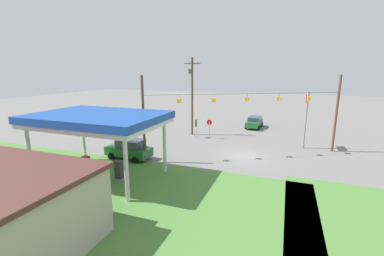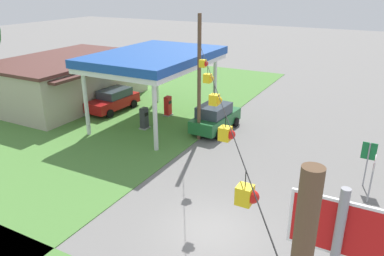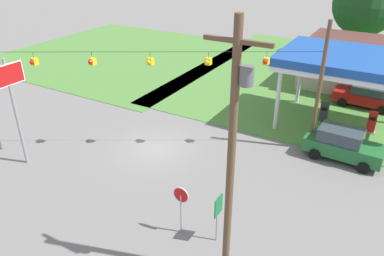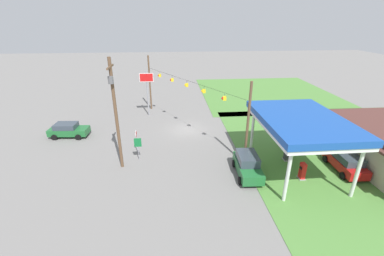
{
  "view_description": "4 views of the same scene",
  "coord_description": "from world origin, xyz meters",
  "px_view_note": "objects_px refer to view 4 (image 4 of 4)",
  "views": [
    {
      "loc": [
        -3.65,
        25.11,
        8.4
      ],
      "look_at": [
        4.9,
        2.13,
        3.0
      ],
      "focal_mm": 24.0,
      "sensor_mm": 36.0,
      "label": 1
    },
    {
      "loc": [
        -12.02,
        -5.49,
        9.79
      ],
      "look_at": [
        5.17,
        3.7,
        2.2
      ],
      "focal_mm": 35.0,
      "sensor_mm": 36.0,
      "label": 2
    },
    {
      "loc": [
        12.43,
        -16.77,
        12.12
      ],
      "look_at": [
        2.36,
        0.66,
        1.8
      ],
      "focal_mm": 35.0,
      "sensor_mm": 36.0,
      "label": 3
    },
    {
      "loc": [
        29.75,
        -1.97,
        13.13
      ],
      "look_at": [
        2.65,
        0.38,
        1.36
      ],
      "focal_mm": 24.0,
      "sensor_mm": 36.0,
      "label": 4
    }
  ],
  "objects_px": {
    "fuel_pump_far": "(302,172)",
    "route_sign": "(138,145)",
    "car_at_pumps_front": "(248,165)",
    "car_at_pumps_rear": "(345,162)",
    "stop_sign_overhead": "(147,85)",
    "gas_station_canopy": "(301,122)",
    "car_on_crossroad": "(68,130)",
    "stop_sign_roadside": "(136,137)",
    "fuel_pump_near": "(287,154)",
    "utility_pole_main": "(115,110)"
  },
  "relations": [
    {
      "from": "fuel_pump_near",
      "to": "stop_sign_overhead",
      "type": "relative_size",
      "value": 0.24
    },
    {
      "from": "route_sign",
      "to": "utility_pole_main",
      "type": "xyz_separation_m",
      "value": [
        1.14,
        -1.48,
        4.0
      ]
    },
    {
      "from": "fuel_pump_far",
      "to": "route_sign",
      "type": "relative_size",
      "value": 0.65
    },
    {
      "from": "car_on_crossroad",
      "to": "route_sign",
      "type": "bearing_deg",
      "value": -31.18
    },
    {
      "from": "car_at_pumps_rear",
      "to": "car_on_crossroad",
      "type": "height_order",
      "value": "car_at_pumps_rear"
    },
    {
      "from": "fuel_pump_far",
      "to": "gas_station_canopy",
      "type": "bearing_deg",
      "value": 179.94
    },
    {
      "from": "car_at_pumps_rear",
      "to": "car_at_pumps_front",
      "type": "bearing_deg",
      "value": 91.33
    },
    {
      "from": "gas_station_canopy",
      "to": "car_at_pumps_rear",
      "type": "xyz_separation_m",
      "value": [
        0.62,
        4.58,
        -3.81
      ]
    },
    {
      "from": "fuel_pump_far",
      "to": "car_at_pumps_front",
      "type": "distance_m",
      "value": 4.72
    },
    {
      "from": "fuel_pump_far",
      "to": "car_at_pumps_front",
      "type": "bearing_deg",
      "value": -103.83
    },
    {
      "from": "car_at_pumps_front",
      "to": "car_on_crossroad",
      "type": "height_order",
      "value": "car_at_pumps_front"
    },
    {
      "from": "car_at_pumps_front",
      "to": "route_sign",
      "type": "height_order",
      "value": "route_sign"
    },
    {
      "from": "fuel_pump_near",
      "to": "route_sign",
      "type": "bearing_deg",
      "value": -95.21
    },
    {
      "from": "gas_station_canopy",
      "to": "fuel_pump_far",
      "type": "bearing_deg",
      "value": -0.06
    },
    {
      "from": "stop_sign_roadside",
      "to": "car_at_pumps_rear",
      "type": "bearing_deg",
      "value": -104.96
    },
    {
      "from": "fuel_pump_far",
      "to": "stop_sign_roadside",
      "type": "bearing_deg",
      "value": -112.54
    },
    {
      "from": "gas_station_canopy",
      "to": "stop_sign_roadside",
      "type": "xyz_separation_m",
      "value": [
        -4.59,
        -14.91,
        -2.91
      ]
    },
    {
      "from": "stop_sign_roadside",
      "to": "route_sign",
      "type": "height_order",
      "value": "stop_sign_roadside"
    },
    {
      "from": "stop_sign_roadside",
      "to": "route_sign",
      "type": "distance_m",
      "value": 1.69
    },
    {
      "from": "fuel_pump_far",
      "to": "route_sign",
      "type": "distance_m",
      "value": 15.3
    },
    {
      "from": "car_at_pumps_front",
      "to": "stop_sign_roadside",
      "type": "relative_size",
      "value": 1.84
    },
    {
      "from": "fuel_pump_far",
      "to": "car_at_pumps_rear",
      "type": "bearing_deg",
      "value": 102.07
    },
    {
      "from": "gas_station_canopy",
      "to": "utility_pole_main",
      "type": "xyz_separation_m",
      "value": [
        -1.79,
        -16.07,
        0.98
      ]
    },
    {
      "from": "fuel_pump_far",
      "to": "car_on_crossroad",
      "type": "distance_m",
      "value": 25.85
    },
    {
      "from": "gas_station_canopy",
      "to": "car_at_pumps_rear",
      "type": "height_order",
      "value": "gas_station_canopy"
    },
    {
      "from": "route_sign",
      "to": "car_at_pumps_rear",
      "type": "bearing_deg",
      "value": 79.48
    },
    {
      "from": "gas_station_canopy",
      "to": "stop_sign_overhead",
      "type": "bearing_deg",
      "value": -137.31
    },
    {
      "from": "gas_station_canopy",
      "to": "fuel_pump_far",
      "type": "height_order",
      "value": "gas_station_canopy"
    },
    {
      "from": "fuel_pump_near",
      "to": "car_on_crossroad",
      "type": "relative_size",
      "value": 0.34
    },
    {
      "from": "fuel_pump_near",
      "to": "fuel_pump_far",
      "type": "distance_m",
      "value": 3.21
    },
    {
      "from": "utility_pole_main",
      "to": "fuel_pump_near",
      "type": "bearing_deg",
      "value": 89.34
    },
    {
      "from": "car_at_pumps_front",
      "to": "car_at_pumps_rear",
      "type": "relative_size",
      "value": 0.96
    },
    {
      "from": "car_at_pumps_rear",
      "to": "stop_sign_roadside",
      "type": "bearing_deg",
      "value": 77.29
    },
    {
      "from": "stop_sign_overhead",
      "to": "route_sign",
      "type": "xyz_separation_m",
      "value": [
        12.75,
        -0.12,
        -2.81
      ]
    },
    {
      "from": "car_at_pumps_rear",
      "to": "route_sign",
      "type": "xyz_separation_m",
      "value": [
        -3.56,
        -19.17,
        0.79
      ]
    },
    {
      "from": "car_at_pumps_rear",
      "to": "stop_sign_overhead",
      "type": "bearing_deg",
      "value": 51.69
    },
    {
      "from": "utility_pole_main",
      "to": "car_at_pumps_front",
      "type": "bearing_deg",
      "value": 78.84
    },
    {
      "from": "fuel_pump_near",
      "to": "car_at_pumps_front",
      "type": "relative_size",
      "value": 0.34
    },
    {
      "from": "car_at_pumps_front",
      "to": "car_at_pumps_rear",
      "type": "distance_m",
      "value": 9.17
    },
    {
      "from": "car_at_pumps_front",
      "to": "car_on_crossroad",
      "type": "xyz_separation_m",
      "value": [
        -9.7,
        -18.89,
        -0.11
      ]
    },
    {
      "from": "route_sign",
      "to": "utility_pole_main",
      "type": "bearing_deg",
      "value": -52.36
    },
    {
      "from": "car_on_crossroad",
      "to": "route_sign",
      "type": "distance_m",
      "value": 10.92
    },
    {
      "from": "car_at_pumps_rear",
      "to": "stop_sign_overhead",
      "type": "xyz_separation_m",
      "value": [
        -16.31,
        -19.05,
        3.6
      ]
    },
    {
      "from": "stop_sign_roadside",
      "to": "utility_pole_main",
      "type": "distance_m",
      "value": 4.93
    },
    {
      "from": "route_sign",
      "to": "fuel_pump_far",
      "type": "bearing_deg",
      "value": 72.72
    },
    {
      "from": "stop_sign_roadside",
      "to": "route_sign",
      "type": "relative_size",
      "value": 1.04
    },
    {
      "from": "fuel_pump_far",
      "to": "stop_sign_roadside",
      "type": "xyz_separation_m",
      "value": [
        -6.19,
        -14.91,
        1.07
      ]
    },
    {
      "from": "gas_station_canopy",
      "to": "route_sign",
      "type": "bearing_deg",
      "value": -101.37
    },
    {
      "from": "fuel_pump_far",
      "to": "route_sign",
      "type": "xyz_separation_m",
      "value": [
        -4.54,
        -14.58,
        0.97
      ]
    },
    {
      "from": "utility_pole_main",
      "to": "stop_sign_roadside",
      "type": "bearing_deg",
      "value": 157.57
    }
  ]
}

